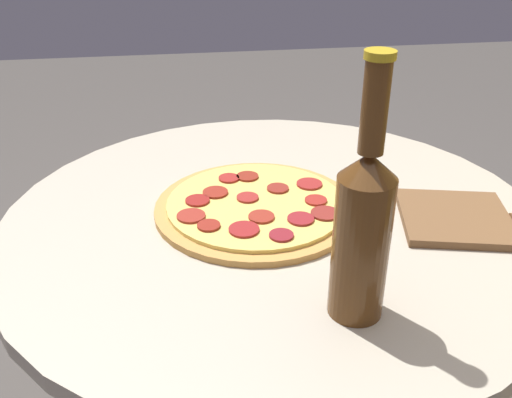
{
  "coord_description": "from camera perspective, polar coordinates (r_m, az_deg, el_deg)",
  "views": [
    {
      "loc": [
        0.73,
        -0.14,
        1.16
      ],
      "look_at": [
        -0.01,
        -0.03,
        0.75
      ],
      "focal_mm": 40.0,
      "sensor_mm": 36.0,
      "label": 1
    }
  ],
  "objects": [
    {
      "name": "beer_bottle",
      "position": [
        0.62,
        10.6,
        -2.81
      ],
      "size": [
        0.06,
        0.06,
        0.3
      ],
      "color": "#563314",
      "rests_on": "table"
    },
    {
      "name": "pizza_paddle",
      "position": [
        0.89,
        20.65,
        -1.85
      ],
      "size": [
        0.19,
        0.28,
        0.02
      ],
      "rotation": [
        0.0,
        0.0,
        1.33
      ],
      "color": "brown",
      "rests_on": "table"
    },
    {
      "name": "pizza",
      "position": [
        0.86,
        0.01,
        -0.72
      ],
      "size": [
        0.31,
        0.31,
        0.02
      ],
      "color": "#C68E47",
      "rests_on": "table"
    },
    {
      "name": "table",
      "position": [
        0.96,
        1.66,
        -10.97
      ],
      "size": [
        0.81,
        0.81,
        0.73
      ],
      "color": "#B2A893",
      "rests_on": "ground_plane"
    }
  ]
}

